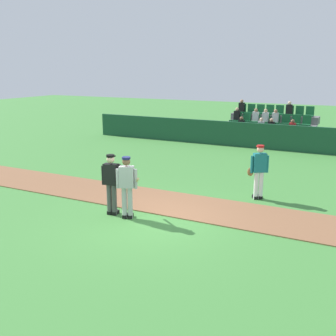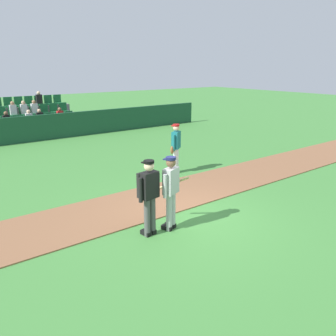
% 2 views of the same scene
% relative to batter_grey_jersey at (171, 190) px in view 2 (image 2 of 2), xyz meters
% --- Properties ---
extents(ground_plane, '(80.00, 80.00, 0.00)m').
position_rel_batter_grey_jersey_xyz_m(ground_plane, '(0.62, 0.13, -0.97)').
color(ground_plane, '#42843A').
extents(infield_dirt_path, '(28.00, 2.18, 0.03)m').
position_rel_batter_grey_jersey_xyz_m(infield_dirt_path, '(0.62, 1.69, -0.95)').
color(infield_dirt_path, brown).
rests_on(infield_dirt_path, ground).
extents(dugout_fence, '(20.00, 0.16, 1.32)m').
position_rel_batter_grey_jersey_xyz_m(dugout_fence, '(0.62, 11.82, -0.31)').
color(dugout_fence, '#19472D').
rests_on(dugout_fence, ground).
extents(stadium_bleachers, '(5.00, 2.95, 2.30)m').
position_rel_batter_grey_jersey_xyz_m(stadium_bleachers, '(0.60, 13.69, -0.33)').
color(stadium_bleachers, slate).
rests_on(stadium_bleachers, ground).
extents(batter_grey_jersey, '(0.75, 0.69, 1.76)m').
position_rel_batter_grey_jersey_xyz_m(batter_grey_jersey, '(0.00, 0.00, 0.00)').
color(batter_grey_jersey, '#B2B2B2').
rests_on(batter_grey_jersey, ground).
extents(umpire_home_plate, '(0.59, 0.34, 1.76)m').
position_rel_batter_grey_jersey_xyz_m(umpire_home_plate, '(-0.56, 0.06, 0.03)').
color(umpire_home_plate, '#4C4C4C').
rests_on(umpire_home_plate, ground).
extents(runner_teal_jersey, '(0.62, 0.45, 1.76)m').
position_rel_batter_grey_jersey_xyz_m(runner_teal_jersey, '(2.77, 3.37, -0.01)').
color(runner_teal_jersey, white).
rests_on(runner_teal_jersey, ground).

